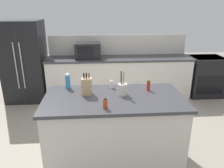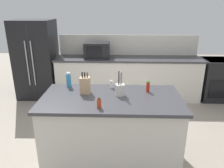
# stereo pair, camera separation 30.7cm
# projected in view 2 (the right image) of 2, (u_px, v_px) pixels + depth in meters

# --- Properties ---
(ground_plane) EXTENTS (14.00, 14.00, 0.00)m
(ground_plane) POSITION_uv_depth(u_px,v_px,m) (111.00, 158.00, 3.08)
(ground_plane) COLOR gray
(back_counter_run) EXTENTS (3.22, 0.66, 0.94)m
(back_counter_run) POSITION_uv_depth(u_px,v_px,m) (128.00, 78.00, 4.98)
(back_counter_run) COLOR beige
(back_counter_run) RESTS_ON ground_plane
(wall_backsplash) EXTENTS (3.18, 0.03, 0.46)m
(wall_backsplash) POSITION_uv_depth(u_px,v_px,m) (128.00, 45.00, 5.04)
(wall_backsplash) COLOR beige
(wall_backsplash) RESTS_ON back_counter_run
(kitchen_island) EXTENTS (1.78, 0.92, 0.94)m
(kitchen_island) POSITION_uv_depth(u_px,v_px,m) (111.00, 129.00, 2.92)
(kitchen_island) COLOR beige
(kitchen_island) RESTS_ON ground_plane
(refrigerator) EXTENTS (0.86, 0.75, 1.75)m
(refrigerator) POSITION_uv_depth(u_px,v_px,m) (37.00, 60.00, 4.95)
(refrigerator) COLOR black
(refrigerator) RESTS_ON ground_plane
(range_oven) EXTENTS (0.76, 0.65, 0.92)m
(range_oven) POSITION_uv_depth(u_px,v_px,m) (218.00, 79.00, 4.91)
(range_oven) COLOR black
(range_oven) RESTS_ON ground_plane
(microwave) EXTENTS (0.54, 0.39, 0.34)m
(microwave) POSITION_uv_depth(u_px,v_px,m) (97.00, 50.00, 4.78)
(microwave) COLOR black
(microwave) RESTS_ON back_counter_run
(knife_block) EXTENTS (0.13, 0.10, 0.29)m
(knife_block) POSITION_uv_depth(u_px,v_px,m) (85.00, 85.00, 2.84)
(knife_block) COLOR tan
(knife_block) RESTS_ON kitchen_island
(utensil_crock) EXTENTS (0.12, 0.12, 0.32)m
(utensil_crock) POSITION_uv_depth(u_px,v_px,m) (120.00, 89.00, 2.79)
(utensil_crock) COLOR beige
(utensil_crock) RESTS_ON kitchen_island
(salt_shaker) EXTENTS (0.05, 0.05, 0.11)m
(salt_shaker) POSITION_uv_depth(u_px,v_px,m) (111.00, 84.00, 3.05)
(salt_shaker) COLOR silver
(salt_shaker) RESTS_ON kitchen_island
(spice_jar_paprika) EXTENTS (0.05, 0.05, 0.12)m
(spice_jar_paprika) POSITION_uv_depth(u_px,v_px,m) (99.00, 103.00, 2.45)
(spice_jar_paprika) COLOR #B73D1E
(spice_jar_paprika) RESTS_ON kitchen_island
(hot_sauce_bottle) EXTENTS (0.05, 0.05, 0.15)m
(hot_sauce_bottle) POSITION_uv_depth(u_px,v_px,m) (148.00, 87.00, 2.91)
(hot_sauce_bottle) COLOR red
(hot_sauce_bottle) RESTS_ON kitchen_island
(dish_soap_bottle) EXTENTS (0.07, 0.07, 0.21)m
(dish_soap_bottle) POSITION_uv_depth(u_px,v_px,m) (69.00, 80.00, 3.09)
(dish_soap_bottle) COLOR #3384BC
(dish_soap_bottle) RESTS_ON kitchen_island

